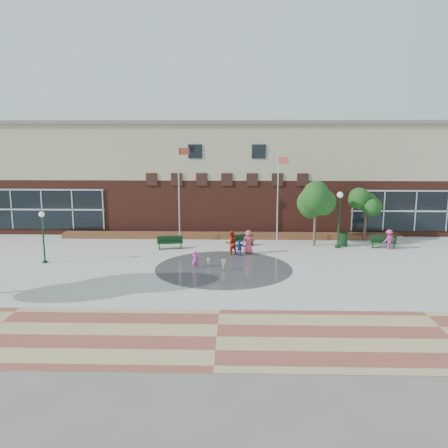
{
  "coord_description": "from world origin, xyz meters",
  "views": [
    {
      "loc": [
        0.78,
        -25.08,
        8.13
      ],
      "look_at": [
        0.0,
        4.0,
        2.6
      ],
      "focal_mm": 38.0,
      "sensor_mm": 36.0,
      "label": 1
    }
  ],
  "objects_px": {
    "flagpole_left": "(179,188)",
    "bench_left": "(170,245)",
    "flagpole_right": "(278,193)",
    "child_splash": "(195,260)",
    "trash_can": "(343,239)"
  },
  "relations": [
    {
      "from": "flagpole_right",
      "to": "child_splash",
      "type": "bearing_deg",
      "value": -105.01
    },
    {
      "from": "trash_can",
      "to": "child_splash",
      "type": "bearing_deg",
      "value": -149.39
    },
    {
      "from": "flagpole_right",
      "to": "bench_left",
      "type": "height_order",
      "value": "flagpole_right"
    },
    {
      "from": "flagpole_right",
      "to": "trash_can",
      "type": "height_order",
      "value": "flagpole_right"
    },
    {
      "from": "child_splash",
      "to": "trash_can",
      "type": "bearing_deg",
      "value": -158.93
    },
    {
      "from": "flagpole_left",
      "to": "flagpole_right",
      "type": "height_order",
      "value": "flagpole_left"
    },
    {
      "from": "bench_left",
      "to": "flagpole_left",
      "type": "bearing_deg",
      "value": 67.37
    },
    {
      "from": "flagpole_left",
      "to": "bench_left",
      "type": "height_order",
      "value": "flagpole_left"
    },
    {
      "from": "bench_left",
      "to": "child_splash",
      "type": "bearing_deg",
      "value": -76.1
    },
    {
      "from": "trash_can",
      "to": "child_splash",
      "type": "distance_m",
      "value": 12.1
    },
    {
      "from": "child_splash",
      "to": "flagpole_right",
      "type": "bearing_deg",
      "value": -139.38
    },
    {
      "from": "bench_left",
      "to": "trash_can",
      "type": "distance_m",
      "value": 12.71
    },
    {
      "from": "flagpole_left",
      "to": "flagpole_right",
      "type": "xyz_separation_m",
      "value": [
        7.35,
        -0.4,
        -0.35
      ]
    },
    {
      "from": "flagpole_left",
      "to": "flagpole_right",
      "type": "distance_m",
      "value": 7.37
    },
    {
      "from": "trash_can",
      "to": "child_splash",
      "type": "height_order",
      "value": "child_splash"
    }
  ]
}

